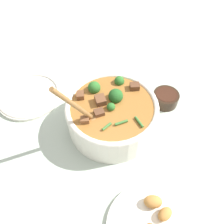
% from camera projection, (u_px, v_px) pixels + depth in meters
% --- Properties ---
extents(ground_plane, '(4.00, 4.00, 0.00)m').
position_uv_depth(ground_plane, '(112.00, 125.00, 0.71)').
color(ground_plane, '#ADBCAD').
extents(stew_bowl, '(0.30, 0.27, 0.27)m').
position_uv_depth(stew_bowl, '(112.00, 113.00, 0.66)').
color(stew_bowl, white).
rests_on(stew_bowl, ground_plane).
extents(condiment_bowl, '(0.09, 0.09, 0.04)m').
position_uv_depth(condiment_bowl, '(166.00, 98.00, 0.75)').
color(condiment_bowl, black).
rests_on(condiment_bowl, ground_plane).
extents(empty_plate, '(0.22, 0.22, 0.02)m').
position_uv_depth(empty_plate, '(29.00, 95.00, 0.78)').
color(empty_plate, silver).
rests_on(empty_plate, ground_plane).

